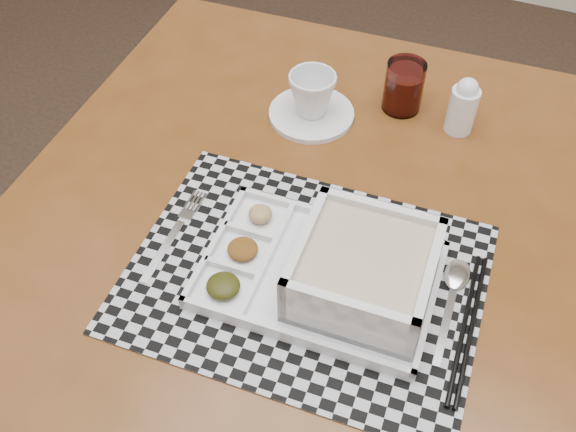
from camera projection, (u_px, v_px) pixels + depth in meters
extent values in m
cube|color=#522C0F|center=(331.00, 227.00, 0.99)|extent=(1.05, 1.05, 0.04)
cylinder|color=#522C0F|center=(209.00, 150.00, 1.65)|extent=(0.05, 0.05, 0.71)
cylinder|color=#522C0F|center=(573.00, 243.00, 1.45)|extent=(0.05, 0.05, 0.71)
cube|color=#522C0F|center=(393.00, 94.00, 1.30)|extent=(0.86, 0.07, 0.08)
cube|color=#522C0F|center=(96.00, 185.00, 1.13)|extent=(0.07, 0.86, 0.08)
cube|color=#B1B1B9|center=(305.00, 277.00, 0.90)|extent=(0.50, 0.39, 0.00)
cube|color=white|center=(319.00, 277.00, 0.89)|extent=(0.33, 0.24, 0.01)
cube|color=white|center=(341.00, 218.00, 0.95)|extent=(0.32, 0.02, 0.01)
cube|color=white|center=(293.00, 336.00, 0.82)|extent=(0.32, 0.02, 0.01)
cube|color=white|center=(215.00, 242.00, 0.92)|extent=(0.02, 0.22, 0.01)
cube|color=white|center=(431.00, 305.00, 0.85)|extent=(0.02, 0.22, 0.01)
cube|color=white|center=(268.00, 257.00, 0.90)|extent=(0.02, 0.20, 0.01)
cube|color=white|center=(231.00, 267.00, 0.89)|extent=(0.08, 0.01, 0.01)
cube|color=white|center=(249.00, 232.00, 0.93)|extent=(0.08, 0.01, 0.01)
ellipsoid|color=black|center=(223.00, 286.00, 0.86)|extent=(0.05, 0.05, 0.02)
ellipsoid|color=#492B0C|center=(243.00, 249.00, 0.91)|extent=(0.04, 0.04, 0.02)
ellipsoid|color=olive|center=(260.00, 214.00, 0.95)|extent=(0.04, 0.04, 0.02)
cube|color=white|center=(361.00, 285.00, 0.87)|extent=(0.19, 0.19, 0.01)
cube|color=white|center=(380.00, 225.00, 0.89)|extent=(0.18, 0.02, 0.08)
cube|color=white|center=(346.00, 320.00, 0.79)|extent=(0.18, 0.02, 0.08)
cube|color=white|center=(304.00, 253.00, 0.86)|extent=(0.02, 0.18, 0.08)
cube|color=white|center=(426.00, 287.00, 0.82)|extent=(0.02, 0.18, 0.08)
cube|color=tan|center=(363.00, 271.00, 0.84)|extent=(0.16, 0.16, 0.07)
cube|color=silver|center=(164.00, 251.00, 0.92)|extent=(0.02, 0.12, 0.00)
cube|color=silver|center=(187.00, 215.00, 0.97)|extent=(0.02, 0.02, 0.00)
cube|color=silver|center=(190.00, 200.00, 0.99)|extent=(0.01, 0.04, 0.00)
cube|color=silver|center=(193.00, 201.00, 0.99)|extent=(0.01, 0.04, 0.00)
cube|color=silver|center=(197.00, 202.00, 0.99)|extent=(0.01, 0.04, 0.00)
cube|color=silver|center=(200.00, 203.00, 0.99)|extent=(0.01, 0.04, 0.00)
cube|color=silver|center=(445.00, 327.00, 0.84)|extent=(0.02, 0.12, 0.00)
ellipsoid|color=silver|center=(457.00, 274.00, 0.90)|extent=(0.04, 0.06, 0.01)
cylinder|color=black|center=(464.00, 326.00, 0.84)|extent=(0.02, 0.24, 0.01)
cylinder|color=black|center=(472.00, 328.00, 0.84)|extent=(0.02, 0.24, 0.01)
cylinder|color=white|center=(311.00, 114.00, 1.13)|extent=(0.15, 0.15, 0.01)
imported|color=white|center=(312.00, 94.00, 1.09)|extent=(0.09, 0.09, 0.08)
cylinder|color=white|center=(404.00, 87.00, 1.11)|extent=(0.07, 0.07, 0.09)
cylinder|color=#3E0704|center=(403.00, 92.00, 1.12)|extent=(0.06, 0.06, 0.07)
cylinder|color=white|center=(462.00, 110.00, 1.08)|extent=(0.05, 0.05, 0.08)
sphere|color=white|center=(468.00, 88.00, 1.04)|extent=(0.04, 0.04, 0.04)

